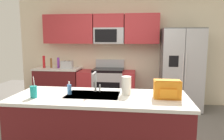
# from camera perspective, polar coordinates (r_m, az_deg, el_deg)

# --- Properties ---
(ground_plane) EXTENTS (9.00, 9.00, 0.00)m
(ground_plane) POSITION_cam_1_polar(r_m,az_deg,el_deg) (3.68, -1.23, -17.80)
(ground_plane) COLOR #66605B
(ground_plane) RESTS_ON ground
(kitchen_wall_unit) EXTENTS (5.20, 0.43, 2.60)m
(kitchen_wall_unit) POSITION_cam_1_polar(r_m,az_deg,el_deg) (5.39, 0.46, 6.78)
(kitchen_wall_unit) COLOR beige
(kitchen_wall_unit) RESTS_ON ground
(back_counter) EXTENTS (1.10, 0.63, 0.90)m
(back_counter) POSITION_cam_1_polar(r_m,az_deg,el_deg) (5.57, -14.08, -4.02)
(back_counter) COLOR maroon
(back_counter) RESTS_ON ground
(range_oven) EXTENTS (1.36, 0.61, 1.10)m
(range_oven) POSITION_cam_1_polar(r_m,az_deg,el_deg) (5.26, -1.34, -4.59)
(range_oven) COLOR #B7BABF
(range_oven) RESTS_ON ground
(refrigerator) EXTENTS (0.90, 0.76, 1.85)m
(refrigerator) POSITION_cam_1_polar(r_m,az_deg,el_deg) (5.14, 17.84, 0.16)
(refrigerator) COLOR #4C4F54
(refrigerator) RESTS_ON ground
(island_counter) EXTENTS (2.23, 0.89, 0.90)m
(island_counter) POSITION_cam_1_polar(r_m,az_deg,el_deg) (2.90, -3.20, -15.44)
(island_counter) COLOR maroon
(island_counter) RESTS_ON ground
(toaster) EXTENTS (0.28, 0.16, 0.18)m
(toaster) POSITION_cam_1_polar(r_m,az_deg,el_deg) (5.35, -11.91, 1.40)
(toaster) COLOR #B7BABF
(toaster) RESTS_ON back_counter
(pepper_mill) EXTENTS (0.05, 0.05, 0.24)m
(pepper_mill) POSITION_cam_1_polar(r_m,az_deg,el_deg) (5.54, -15.89, 1.80)
(pepper_mill) COLOR brown
(pepper_mill) RESTS_ON back_counter
(bottle_red) EXTENTS (0.06, 0.06, 0.30)m
(bottle_red) POSITION_cam_1_polar(r_m,az_deg,el_deg) (5.62, -17.66, 2.11)
(bottle_red) COLOR red
(bottle_red) RESTS_ON back_counter
(bottle_purple) EXTENTS (0.06, 0.06, 0.26)m
(bottle_purple) POSITION_cam_1_polar(r_m,az_deg,el_deg) (5.47, -14.09, 1.89)
(bottle_purple) COLOR purple
(bottle_purple) RESTS_ON back_counter
(sink_faucet) EXTENTS (0.08, 0.21, 0.28)m
(sink_faucet) POSITION_cam_1_polar(r_m,az_deg,el_deg) (2.91, -4.44, -2.66)
(sink_faucet) COLOR #B7BABF
(sink_faucet) RESTS_ON island_counter
(drink_cup_teal) EXTENTS (0.08, 0.08, 0.27)m
(drink_cup_teal) POSITION_cam_1_polar(r_m,az_deg,el_deg) (2.82, -20.14, -5.45)
(drink_cup_teal) COLOR teal
(drink_cup_teal) RESTS_ON island_counter
(soap_dispenser) EXTENTS (0.06, 0.06, 0.17)m
(soap_dispenser) POSITION_cam_1_polar(r_m,az_deg,el_deg) (2.86, -11.29, -5.05)
(soap_dispenser) COLOR #4C8CD8
(soap_dispenser) RESTS_ON island_counter
(paper_towel_roll) EXTENTS (0.12, 0.12, 0.24)m
(paper_towel_roll) POSITION_cam_1_polar(r_m,az_deg,el_deg) (2.80, 3.84, -4.12)
(paper_towel_roll) COLOR white
(paper_towel_roll) RESTS_ON island_counter
(backpack) EXTENTS (0.32, 0.22, 0.23)m
(backpack) POSITION_cam_1_polar(r_m,az_deg,el_deg) (2.71, 14.46, -4.85)
(backpack) COLOR orange
(backpack) RESTS_ON island_counter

